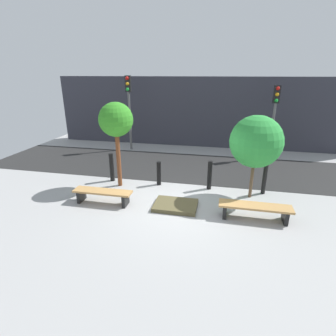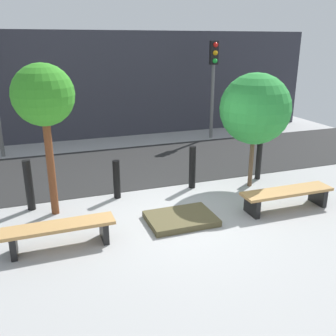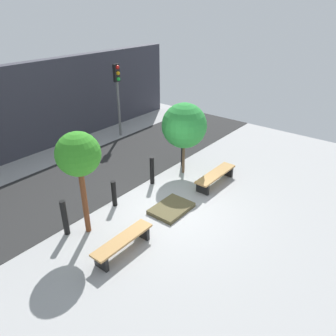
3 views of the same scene
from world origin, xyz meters
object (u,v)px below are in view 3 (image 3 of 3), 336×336
object	(u,v)px
bollard_left	(114,194)
bollard_center	(152,170)
bench_left	(123,242)
bench_right	(216,176)
tree_behind_left_bench	(78,155)
bollard_far_left	(65,218)
tree_behind_right_bench	(184,126)
bollard_right	(183,153)
planter_bed	(171,208)
traffic_light_mid_west	(118,87)

from	to	relation	value
bollard_left	bollard_center	xyz separation A→B (m)	(1.83, 0.00, 0.08)
bench_left	bench_right	size ratio (longest dim) A/B	0.93
bench_left	tree_behind_left_bench	xyz separation A→B (m)	(0.00, 1.42, 2.06)
bollard_far_left	bollard_left	bearing A→B (deg)	0.00
bench_right	bollard_left	bearing A→B (deg)	151.18
tree_behind_left_bench	tree_behind_right_bench	world-z (taller)	tree_behind_left_bench
bench_left	bollard_center	bearing A→B (deg)	28.82
bench_right	bollard_far_left	xyz separation A→B (m)	(-5.03, 1.79, 0.22)
bollard_left	bollard_right	xyz separation A→B (m)	(3.66, 0.00, 0.09)
planter_bed	traffic_light_mid_west	distance (m)	7.23
bench_left	bollard_right	size ratio (longest dim) A/B	1.75
bench_left	tree_behind_left_bench	world-z (taller)	tree_behind_left_bench
planter_bed	bench_left	bearing A→B (deg)	-175.00
planter_bed	bollard_center	xyz separation A→B (m)	(0.91, 1.59, 0.45)
bollard_left	traffic_light_mid_west	distance (m)	6.47
bollard_far_left	bollard_center	distance (m)	3.66
tree_behind_right_bench	bollard_left	size ratio (longest dim) A/B	3.08
bollard_right	tree_behind_right_bench	bearing A→B (deg)	-141.20
bollard_far_left	bollard_right	size ratio (longest dim) A/B	1.01
tree_behind_left_bench	bollard_far_left	xyz separation A→B (m)	(-0.46, 0.37, -1.83)
planter_bed	tree_behind_right_bench	distance (m)	3.17
tree_behind_left_bench	bollard_right	bearing A→B (deg)	4.18
bench_left	planter_bed	bearing A→B (deg)	4.64
bollard_center	planter_bed	bearing A→B (deg)	-119.95
traffic_light_mid_west	tree_behind_left_bench	bearing A→B (deg)	-141.17
bench_left	bollard_far_left	size ratio (longest dim) A/B	1.72
bench_left	planter_bed	world-z (taller)	bench_left
planter_bed	bollard_far_left	size ratio (longest dim) A/B	1.21
planter_bed	bollard_left	bearing A→B (deg)	119.95
bollard_right	traffic_light_mid_west	size ratio (longest dim) A/B	0.32
bench_right	bollard_center	distance (m)	2.26
bollard_left	bollard_far_left	bearing A→B (deg)	180.00
bollard_center	tree_behind_right_bench	bearing A→B (deg)	-14.98
tree_behind_left_bench	traffic_light_mid_west	bearing A→B (deg)	38.83
bollard_left	bollard_center	size ratio (longest dim) A/B	0.85
tree_behind_right_bench	tree_behind_left_bench	bearing A→B (deg)	180.00
bollard_right	bench_right	bearing A→B (deg)	-104.33
bench_right	bollard_center	world-z (taller)	bollard_center
planter_bed	bollard_far_left	distance (m)	3.21
planter_bed	traffic_light_mid_west	world-z (taller)	traffic_light_mid_west
bollard_center	bench_right	bearing A→B (deg)	-52.49
bollard_right	traffic_light_mid_west	bearing A→B (deg)	79.78
traffic_light_mid_west	tree_behind_right_bench	bearing A→B (deg)	-104.78
bench_right	traffic_light_mid_west	size ratio (longest dim) A/B	0.59
bollard_center	bench_left	bearing A→B (deg)	-150.82
planter_bed	tree_behind_right_bench	size ratio (longest dim) A/B	0.48
planter_bed	bollard_center	bearing A→B (deg)	60.05
tree_behind_left_bench	traffic_light_mid_west	size ratio (longest dim) A/B	0.89
tree_behind_right_bench	bollard_center	bearing A→B (deg)	165.02
bench_left	bollard_left	distance (m)	2.26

